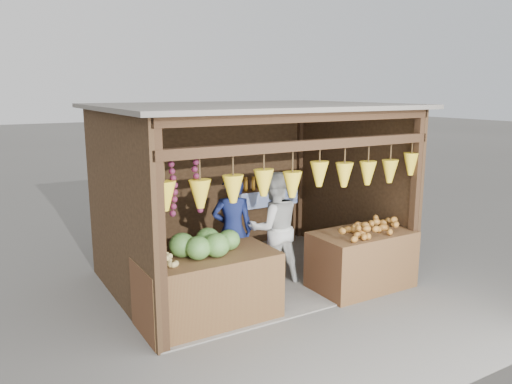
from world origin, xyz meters
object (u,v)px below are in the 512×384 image
at_px(counter_left, 209,288).
at_px(counter_right, 361,260).
at_px(man_standing, 232,231).
at_px(woman_standing, 274,228).
at_px(vendor_seated, 148,235).

bearing_deg(counter_left, counter_right, -3.33).
relative_size(man_standing, woman_standing, 0.98).
xyz_separation_m(counter_right, vendor_seated, (-2.80, 1.25, 0.48)).
height_order(man_standing, vendor_seated, man_standing).
xyz_separation_m(woman_standing, vendor_seated, (-1.81, 0.41, 0.06)).
relative_size(counter_right, woman_standing, 0.87).
xyz_separation_m(counter_left, vendor_seated, (-0.39, 1.11, 0.47)).
bearing_deg(vendor_seated, counter_left, 109.67).
height_order(counter_right, man_standing, man_standing).
distance_m(counter_left, woman_standing, 1.63).
height_order(counter_left, counter_right, counter_left).
height_order(man_standing, woman_standing, woman_standing).
xyz_separation_m(man_standing, woman_standing, (0.58, -0.23, 0.02)).
bearing_deg(woman_standing, counter_right, 150.85).
bearing_deg(man_standing, woman_standing, -178.31).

